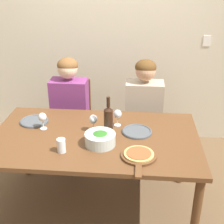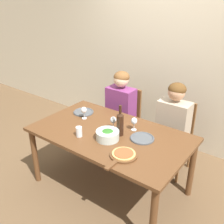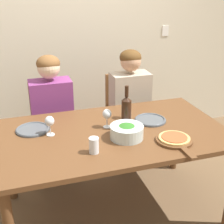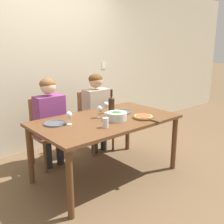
{
  "view_description": "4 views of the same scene",
  "coord_description": "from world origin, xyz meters",
  "px_view_note": "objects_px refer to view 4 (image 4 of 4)",
  "views": [
    {
      "loc": [
        0.34,
        -2.23,
        2.04
      ],
      "look_at": [
        0.13,
        0.15,
        0.9
      ],
      "focal_mm": 50.0,
      "sensor_mm": 36.0,
      "label": 1
    },
    {
      "loc": [
        1.5,
        -1.98,
        2.17
      ],
      "look_at": [
        -0.06,
        0.11,
        0.94
      ],
      "focal_mm": 42.0,
      "sensor_mm": 36.0,
      "label": 2
    },
    {
      "loc": [
        -0.65,
        -2.01,
        1.81
      ],
      "look_at": [
        -0.01,
        0.02,
        0.91
      ],
      "focal_mm": 50.0,
      "sensor_mm": 36.0,
      "label": 3
    },
    {
      "loc": [
        -1.93,
        -2.36,
        1.63
      ],
      "look_at": [
        0.11,
        0.01,
        0.82
      ],
      "focal_mm": 42.0,
      "sensor_mm": 36.0,
      "label": 4
    }
  ],
  "objects_px": {
    "water_tumbler": "(105,123)",
    "chair_right": "(93,119)",
    "person_woman": "(50,115)",
    "chair_left": "(47,129)",
    "wine_bottle": "(111,106)",
    "dinner_plate_left": "(55,123)",
    "wine_glass_centre": "(100,109)",
    "pizza_on_board": "(144,117)",
    "broccoli_bowl": "(117,116)",
    "wine_glass_right": "(106,105)",
    "dinner_plate_right": "(122,112)",
    "person_man": "(97,106)",
    "wine_glass_left": "(69,116)"
  },
  "relations": [
    {
      "from": "broccoli_bowl",
      "to": "person_man",
      "type": "bearing_deg",
      "value": 67.38
    },
    {
      "from": "pizza_on_board",
      "to": "broccoli_bowl",
      "type": "bearing_deg",
      "value": 152.41
    },
    {
      "from": "chair_right",
      "to": "dinner_plate_left",
      "type": "height_order",
      "value": "chair_right"
    },
    {
      "from": "dinner_plate_right",
      "to": "pizza_on_board",
      "type": "height_order",
      "value": "pizza_on_board"
    },
    {
      "from": "broccoli_bowl",
      "to": "wine_glass_right",
      "type": "relative_size",
      "value": 1.61
    },
    {
      "from": "person_woman",
      "to": "water_tumbler",
      "type": "bearing_deg",
      "value": -81.14
    },
    {
      "from": "broccoli_bowl",
      "to": "dinner_plate_left",
      "type": "relative_size",
      "value": 0.96
    },
    {
      "from": "water_tumbler",
      "to": "pizza_on_board",
      "type": "bearing_deg",
      "value": -2.68
    },
    {
      "from": "chair_left",
      "to": "dinner_plate_left",
      "type": "relative_size",
      "value": 3.6
    },
    {
      "from": "person_woman",
      "to": "dinner_plate_left",
      "type": "distance_m",
      "value": 0.55
    },
    {
      "from": "wine_bottle",
      "to": "broccoli_bowl",
      "type": "xyz_separation_m",
      "value": [
        -0.05,
        -0.15,
        -0.09
      ]
    },
    {
      "from": "wine_bottle",
      "to": "dinner_plate_right",
      "type": "relative_size",
      "value": 1.35
    },
    {
      "from": "person_man",
      "to": "dinner_plate_right",
      "type": "bearing_deg",
      "value": -95.84
    },
    {
      "from": "person_man",
      "to": "wine_glass_centre",
      "type": "height_order",
      "value": "person_man"
    },
    {
      "from": "person_man",
      "to": "wine_glass_right",
      "type": "height_order",
      "value": "person_man"
    },
    {
      "from": "broccoli_bowl",
      "to": "wine_bottle",
      "type": "bearing_deg",
      "value": 71.57
    },
    {
      "from": "water_tumbler",
      "to": "chair_right",
      "type": "bearing_deg",
      "value": 59.92
    },
    {
      "from": "wine_bottle",
      "to": "pizza_on_board",
      "type": "bearing_deg",
      "value": -50.66
    },
    {
      "from": "dinner_plate_right",
      "to": "wine_bottle",
      "type": "bearing_deg",
      "value": -163.77
    },
    {
      "from": "wine_bottle",
      "to": "chair_left",
      "type": "bearing_deg",
      "value": 120.98
    },
    {
      "from": "wine_glass_right",
      "to": "wine_glass_left",
      "type": "bearing_deg",
      "value": -169.44
    },
    {
      "from": "water_tumbler",
      "to": "dinner_plate_right",
      "type": "bearing_deg",
      "value": 31.96
    },
    {
      "from": "chair_left",
      "to": "wine_bottle",
      "type": "height_order",
      "value": "wine_bottle"
    },
    {
      "from": "person_woman",
      "to": "dinner_plate_right",
      "type": "bearing_deg",
      "value": -40.8
    },
    {
      "from": "person_man",
      "to": "wine_glass_right",
      "type": "xyz_separation_m",
      "value": [
        -0.24,
        -0.51,
        0.13
      ]
    },
    {
      "from": "wine_glass_centre",
      "to": "chair_right",
      "type": "bearing_deg",
      "value": 59.6
    },
    {
      "from": "person_man",
      "to": "wine_glass_centre",
      "type": "xyz_separation_m",
      "value": [
        -0.43,
        -0.62,
        0.13
      ]
    },
    {
      "from": "wine_glass_centre",
      "to": "pizza_on_board",
      "type": "bearing_deg",
      "value": -43.68
    },
    {
      "from": "broccoli_bowl",
      "to": "water_tumbler",
      "type": "relative_size",
      "value": 2.23
    },
    {
      "from": "wine_glass_centre",
      "to": "person_man",
      "type": "bearing_deg",
      "value": 55.26
    },
    {
      "from": "person_man",
      "to": "wine_bottle",
      "type": "height_order",
      "value": "person_man"
    },
    {
      "from": "wine_bottle",
      "to": "wine_glass_left",
      "type": "relative_size",
      "value": 2.28
    },
    {
      "from": "person_woman",
      "to": "person_man",
      "type": "relative_size",
      "value": 1.0
    },
    {
      "from": "person_woman",
      "to": "broccoli_bowl",
      "type": "relative_size",
      "value": 4.94
    },
    {
      "from": "chair_right",
      "to": "wine_bottle",
      "type": "relative_size",
      "value": 2.66
    },
    {
      "from": "wine_bottle",
      "to": "dinner_plate_right",
      "type": "xyz_separation_m",
      "value": [
        0.24,
        0.07,
        -0.13
      ]
    },
    {
      "from": "person_woman",
      "to": "pizza_on_board",
      "type": "bearing_deg",
      "value": -53.61
    },
    {
      "from": "chair_left",
      "to": "water_tumbler",
      "type": "bearing_deg",
      "value": -82.05
    },
    {
      "from": "person_man",
      "to": "wine_glass_left",
      "type": "bearing_deg",
      "value": -144.29
    },
    {
      "from": "pizza_on_board",
      "to": "water_tumbler",
      "type": "distance_m",
      "value": 0.59
    },
    {
      "from": "chair_left",
      "to": "chair_right",
      "type": "bearing_deg",
      "value": 0.0
    },
    {
      "from": "chair_left",
      "to": "dinner_plate_left",
      "type": "xyz_separation_m",
      "value": [
        -0.21,
        -0.62,
        0.27
      ]
    },
    {
      "from": "chair_right",
      "to": "person_man",
      "type": "xyz_separation_m",
      "value": [
        0.0,
        -0.11,
        0.24
      ]
    },
    {
      "from": "wine_glass_left",
      "to": "water_tumbler",
      "type": "height_order",
      "value": "wine_glass_left"
    },
    {
      "from": "chair_left",
      "to": "wine_bottle",
      "type": "xyz_separation_m",
      "value": [
        0.48,
        -0.8,
        0.4
      ]
    },
    {
      "from": "wine_bottle",
      "to": "dinner_plate_left",
      "type": "relative_size",
      "value": 1.35
    },
    {
      "from": "wine_glass_left",
      "to": "wine_glass_right",
      "type": "xyz_separation_m",
      "value": [
        0.63,
        0.12,
        0.0
      ]
    },
    {
      "from": "chair_right",
      "to": "wine_glass_centre",
      "type": "distance_m",
      "value": 0.93
    },
    {
      "from": "wine_glass_right",
      "to": "dinner_plate_left",
      "type": "bearing_deg",
      "value": -179.98
    },
    {
      "from": "wine_glass_centre",
      "to": "water_tumbler",
      "type": "relative_size",
      "value": 1.38
    }
  ]
}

